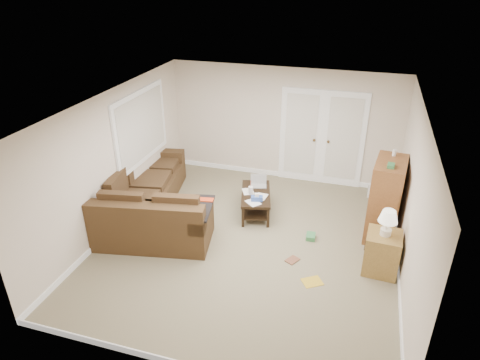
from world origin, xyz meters
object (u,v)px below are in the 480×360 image
(side_cabinet, at_px, (382,250))
(tv_armoire, at_px, (385,199))
(coffee_table, at_px, (256,202))
(sectional_sofa, at_px, (149,202))

(side_cabinet, bearing_deg, tv_armoire, 93.78)
(tv_armoire, bearing_deg, coffee_table, -175.81)
(coffee_table, relative_size, side_cabinet, 1.07)
(sectional_sofa, height_order, tv_armoire, tv_armoire)
(coffee_table, distance_m, tv_armoire, 2.40)
(sectional_sofa, distance_m, side_cabinet, 4.24)
(coffee_table, height_order, side_cabinet, side_cabinet)
(sectional_sofa, bearing_deg, tv_armoire, -1.20)
(sectional_sofa, xyz_separation_m, coffee_table, (1.88, 0.79, -0.12))
(tv_armoire, relative_size, side_cabinet, 1.40)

